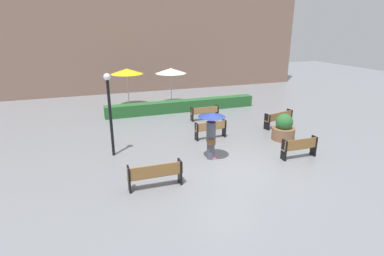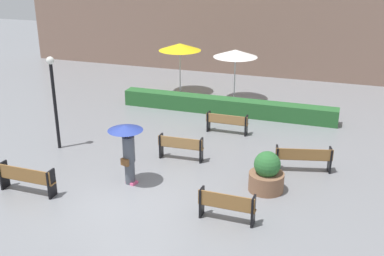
{
  "view_description": "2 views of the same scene",
  "coord_description": "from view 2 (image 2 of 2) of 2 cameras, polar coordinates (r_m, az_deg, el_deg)",
  "views": [
    {
      "loc": [
        -4.97,
        -9.79,
        5.23
      ],
      "look_at": [
        -0.56,
        2.6,
        0.84
      ],
      "focal_mm": 28.53,
      "sensor_mm": 36.0,
      "label": 1
    },
    {
      "loc": [
        5.84,
        -11.19,
        7.08
      ],
      "look_at": [
        1.14,
        2.72,
        1.41
      ],
      "focal_mm": 44.06,
      "sensor_mm": 36.0,
      "label": 2
    }
  ],
  "objects": [
    {
      "name": "lamp_post",
      "position": [
        17.73,
        -16.4,
        4.14
      ],
      "size": [
        0.28,
        0.28,
        3.48
      ],
      "color": "black",
      "rests_on": "ground"
    },
    {
      "name": "bench_back_row",
      "position": [
        19.03,
        4.26,
        0.74
      ],
      "size": [
        1.7,
        0.38,
        0.81
      ],
      "color": "#9E7242",
      "rests_on": "ground"
    },
    {
      "name": "bench_near_left",
      "position": [
        15.25,
        -19.44,
        -5.69
      ],
      "size": [
        1.87,
        0.4,
        0.88
      ],
      "color": "olive",
      "rests_on": "ground"
    },
    {
      "name": "patio_umbrella_white",
      "position": [
        22.77,
        5.28,
        8.98
      ],
      "size": [
        2.12,
        2.12,
        2.51
      ],
      "color": "silver",
      "rests_on": "ground"
    },
    {
      "name": "planter_pot",
      "position": [
        14.71,
        9.02,
        -5.53
      ],
      "size": [
        1.09,
        1.09,
        1.29
      ],
      "color": "brown",
      "rests_on": "ground"
    },
    {
      "name": "bench_near_right",
      "position": [
        13.03,
        4.22,
        -9.25
      ],
      "size": [
        1.59,
        0.36,
        0.87
      ],
      "color": "olive",
      "rests_on": "ground"
    },
    {
      "name": "ground_plane",
      "position": [
        14.48,
        -7.84,
        -8.4
      ],
      "size": [
        60.0,
        60.0,
        0.0
      ],
      "primitive_type": "plane",
      "color": "gray"
    },
    {
      "name": "patio_umbrella_yellow",
      "position": [
        23.88,
        -1.48,
        9.77
      ],
      "size": [
        2.13,
        2.13,
        2.57
      ],
      "color": "silver",
      "rests_on": "ground"
    },
    {
      "name": "pedestrian_with_umbrella",
      "position": [
        14.72,
        -7.83,
        -1.97
      ],
      "size": [
        1.09,
        1.09,
        2.0
      ],
      "color": "#4C515B",
      "rests_on": "ground"
    },
    {
      "name": "bench_far_right",
      "position": [
        16.17,
        13.34,
        -3.48
      ],
      "size": [
        1.9,
        0.81,
        0.86
      ],
      "color": "olive",
      "rests_on": "ground"
    },
    {
      "name": "hedge_strip",
      "position": [
        21.31,
        4.17,
        2.65
      ],
      "size": [
        9.77,
        0.7,
        0.72
      ],
      "primitive_type": "cube",
      "color": "#28602D",
      "rests_on": "ground"
    },
    {
      "name": "bench_mid_center",
      "position": [
        16.59,
        -1.38,
        -2.19
      ],
      "size": [
        1.62,
        0.39,
        0.87
      ],
      "color": "#9E7242",
      "rests_on": "ground"
    }
  ]
}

